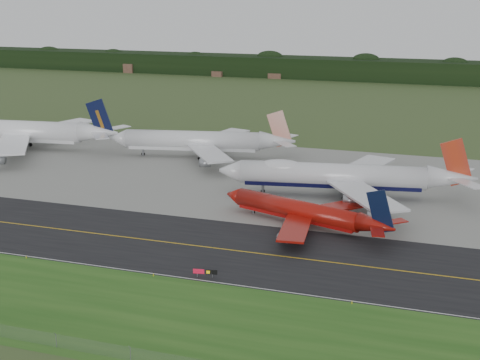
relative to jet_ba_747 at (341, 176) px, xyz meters
name	(u,v)px	position (x,y,z in m)	size (l,w,h in m)	color
ground	(210,240)	(-20.67, -38.87, -5.50)	(600.00, 600.00, 0.00)	#354A22
grass_verge	(134,314)	(-20.67, -73.87, -5.50)	(400.00, 30.00, 0.01)	#214F17
taxiway	(203,247)	(-20.67, -42.87, -5.49)	(400.00, 32.00, 0.02)	black
apron	(274,178)	(-20.67, 12.13, -5.49)	(400.00, 78.00, 0.01)	gray
taxiway_centreline	(203,247)	(-20.67, -42.87, -5.47)	(400.00, 0.40, 0.00)	#C69712
taxiway_edge_line	(173,276)	(-20.67, -58.37, -5.47)	(400.00, 0.25, 0.00)	silver
perimeter_fence	(93,347)	(-20.67, -86.87, -4.40)	(320.00, 0.10, 320.00)	slate
horizon_treeline	(375,71)	(-20.67, 234.90, -0.03)	(700.00, 25.00, 12.00)	black
jet_ba_747	(341,176)	(0.00, 0.00, 0.00)	(64.19, 52.59, 16.17)	silver
jet_red_737	(305,212)	(-3.76, -24.06, -2.28)	(42.02, 33.31, 11.66)	maroon
jet_navy_gold	(21,132)	(-109.23, 20.92, 0.26)	(67.95, 58.79, 17.53)	white
jet_star_tail	(202,141)	(-48.37, 28.19, -0.35)	(58.35, 48.13, 15.45)	silver
taxiway_sign	(205,272)	(-14.95, -56.85, -4.45)	(4.43, 0.94, 1.49)	slate
edge_marker_left	(26,257)	(-51.27, -59.37, -5.25)	(0.16, 0.16, 0.50)	yellow
edge_marker_center	(153,275)	(-24.09, -59.37, -5.25)	(0.16, 0.16, 0.50)	yellow
edge_marker_right	(352,302)	(12.17, -59.37, -5.25)	(0.16, 0.16, 0.50)	yellow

